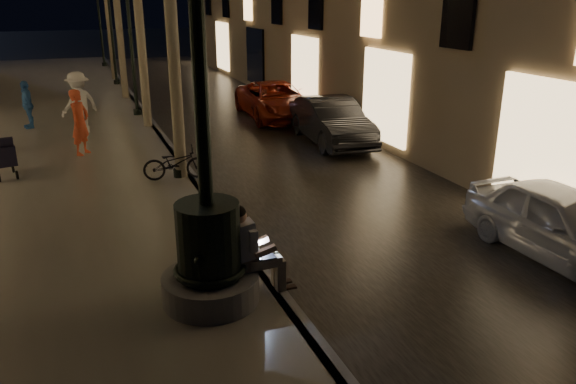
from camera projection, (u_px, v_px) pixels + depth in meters
name	position (u px, v px, depth m)	size (l,w,h in m)	color
ground	(150.00, 125.00, 19.99)	(120.00, 120.00, 0.00)	black
cobble_lane	(231.00, 118.00, 21.02)	(6.00, 45.00, 0.02)	black
promenade	(28.00, 132.00, 18.59)	(8.00, 45.00, 0.20)	#67645B
curb_strip	(150.00, 122.00, 19.96)	(0.25, 45.00, 0.20)	#59595B
fountain_lamppost	(208.00, 236.00, 7.83)	(1.40, 1.40, 5.21)	#59595B
seated_man_laptop	(251.00, 247.00, 8.13)	(1.04, 0.35, 1.41)	tan
lamp_curb_a	(171.00, 49.00, 12.66)	(0.36, 0.36, 4.81)	black
lamp_curb_b	(130.00, 29.00, 19.69)	(0.36, 0.36, 4.81)	black
lamp_curb_c	(110.00, 20.00, 26.71)	(0.36, 0.36, 4.81)	black
lamp_curb_d	(99.00, 15.00, 33.74)	(0.36, 0.36, 4.81)	black
stroller	(3.00, 154.00, 13.43)	(0.64, 1.16, 1.17)	black
car_front	(564.00, 224.00, 9.68)	(1.54, 3.83, 1.30)	#B4B7BC
car_second	(331.00, 121.00, 17.33)	(1.48, 4.24, 1.40)	black
car_third	(276.00, 101.00, 20.87)	(2.20, 4.76, 1.32)	maroon
pedestrian_red	(80.00, 122.00, 15.32)	(0.65, 0.43, 1.80)	#D2482A
pedestrian_white	(79.00, 103.00, 17.62)	(1.26, 0.72, 1.94)	silver
pedestrian_blue	(27.00, 104.00, 18.41)	(0.91, 0.38, 1.56)	#295999
bicycle	(176.00, 163.00, 13.37)	(0.53, 1.53, 0.80)	black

